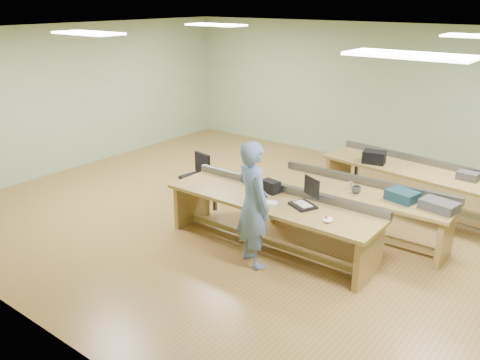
# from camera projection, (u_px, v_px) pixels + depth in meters

# --- Properties ---
(floor) EXTENTS (10.00, 10.00, 0.00)m
(floor) POSITION_uv_depth(u_px,v_px,m) (275.00, 220.00, 8.41)
(floor) COLOR olive
(floor) RESTS_ON ground
(ceiling) EXTENTS (10.00, 10.00, 0.00)m
(ceiling) POSITION_uv_depth(u_px,v_px,m) (279.00, 33.00, 7.39)
(ceiling) COLOR silver
(ceiling) RESTS_ON wall_back
(wall_back) EXTENTS (10.00, 0.04, 3.00)m
(wall_back) POSITION_uv_depth(u_px,v_px,m) (381.00, 95.00, 10.87)
(wall_back) COLOR #96AA81
(wall_back) RESTS_ON floor
(wall_front) EXTENTS (10.00, 0.04, 3.00)m
(wall_front) POSITION_uv_depth(u_px,v_px,m) (47.00, 215.00, 4.94)
(wall_front) COLOR #96AA81
(wall_front) RESTS_ON floor
(wall_left) EXTENTS (0.04, 8.00, 3.00)m
(wall_left) POSITION_uv_depth(u_px,v_px,m) (82.00, 96.00, 10.79)
(wall_left) COLOR #96AA81
(wall_left) RESTS_ON floor
(fluor_panels) EXTENTS (6.20, 3.50, 0.03)m
(fluor_panels) POSITION_uv_depth(u_px,v_px,m) (279.00, 35.00, 7.40)
(fluor_panels) COLOR white
(fluor_panels) RESTS_ON ceiling
(workbench_front) EXTENTS (3.28, 0.91, 0.86)m
(workbench_front) POSITION_uv_depth(u_px,v_px,m) (272.00, 211.00, 7.36)
(workbench_front) COLOR olive
(workbench_front) RESTS_ON floor
(workbench_mid) EXTENTS (2.85, 0.83, 0.86)m
(workbench_mid) POSITION_uv_depth(u_px,v_px,m) (359.00, 202.00, 7.70)
(workbench_mid) COLOR olive
(workbench_mid) RESTS_ON floor
(workbench_back) EXTENTS (3.29, 1.22, 0.86)m
(workbench_back) POSITION_uv_depth(u_px,v_px,m) (415.00, 179.00, 8.65)
(workbench_back) COLOR olive
(workbench_back) RESTS_ON floor
(person) EXTENTS (0.76, 0.65, 1.77)m
(person) POSITION_uv_depth(u_px,v_px,m) (253.00, 204.00, 6.78)
(person) COLOR slate
(person) RESTS_ON floor
(laptop_base) EXTENTS (0.43, 0.40, 0.04)m
(laptop_base) POSITION_uv_depth(u_px,v_px,m) (303.00, 205.00, 7.04)
(laptop_base) COLOR black
(laptop_base) RESTS_ON workbench_front
(laptop_screen) EXTENTS (0.32, 0.16, 0.27)m
(laptop_screen) POSITION_uv_depth(u_px,v_px,m) (312.00, 187.00, 7.01)
(laptop_screen) COLOR black
(laptop_screen) RESTS_ON laptop_base
(keyboard) EXTENTS (0.45, 0.30, 0.02)m
(keyboard) POSITION_uv_depth(u_px,v_px,m) (262.00, 202.00, 7.17)
(keyboard) COLOR silver
(keyboard) RESTS_ON workbench_front
(trackball_mouse) EXTENTS (0.17, 0.18, 0.06)m
(trackball_mouse) POSITION_uv_depth(u_px,v_px,m) (328.00, 220.00, 6.56)
(trackball_mouse) COLOR white
(trackball_mouse) RESTS_ON workbench_front
(camera_bag) EXTENTS (0.29, 0.22, 0.18)m
(camera_bag) POSITION_uv_depth(u_px,v_px,m) (270.00, 186.00, 7.53)
(camera_bag) COLOR black
(camera_bag) RESTS_ON workbench_front
(task_chair) EXTENTS (0.54, 0.54, 0.86)m
(task_chair) POSITION_uv_depth(u_px,v_px,m) (196.00, 184.00, 9.15)
(task_chair) COLOR black
(task_chair) RESTS_ON floor
(parts_bin_teal) EXTENTS (0.47, 0.39, 0.14)m
(parts_bin_teal) POSITION_uv_depth(u_px,v_px,m) (402.00, 196.00, 7.24)
(parts_bin_teal) COLOR #122D3A
(parts_bin_teal) RESTS_ON workbench_mid
(parts_bin_grey) EXTENTS (0.53, 0.39, 0.13)m
(parts_bin_grey) POSITION_uv_depth(u_px,v_px,m) (439.00, 206.00, 6.91)
(parts_bin_grey) COLOR #363639
(parts_bin_grey) RESTS_ON workbench_mid
(mug) EXTENTS (0.16, 0.16, 0.11)m
(mug) POSITION_uv_depth(u_px,v_px,m) (356.00, 190.00, 7.51)
(mug) COLOR #363639
(mug) RESTS_ON workbench_mid
(drinks_can) EXTENTS (0.08, 0.08, 0.12)m
(drinks_can) POSITION_uv_depth(u_px,v_px,m) (350.00, 186.00, 7.66)
(drinks_can) COLOR silver
(drinks_can) RESTS_ON workbench_mid
(storage_box_back) EXTENTS (0.42, 0.34, 0.21)m
(storage_box_back) POSITION_uv_depth(u_px,v_px,m) (374.00, 157.00, 8.85)
(storage_box_back) COLOR black
(storage_box_back) RESTS_ON workbench_back
(tray_back) EXTENTS (0.34, 0.26, 0.13)m
(tray_back) POSITION_uv_depth(u_px,v_px,m) (468.00, 176.00, 8.06)
(tray_back) COLOR #363639
(tray_back) RESTS_ON workbench_back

